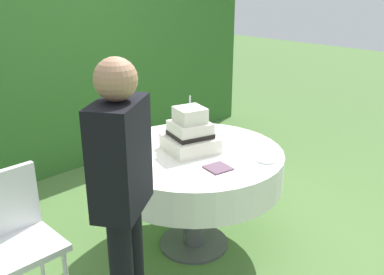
% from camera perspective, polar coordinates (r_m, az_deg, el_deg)
% --- Properties ---
extents(ground_plane, '(20.00, 20.00, 0.00)m').
position_cam_1_polar(ground_plane, '(3.42, 0.24, -13.81)').
color(ground_plane, '#547A3D').
extents(foliage_hedge, '(5.34, 0.41, 2.23)m').
position_cam_1_polar(foliage_hedge, '(4.60, -18.71, 9.27)').
color(foliage_hedge, '#336628').
rests_on(foliage_hedge, ground_plane).
extents(cake_table, '(1.26, 1.26, 0.77)m').
position_cam_1_polar(cake_table, '(3.10, 0.25, -3.96)').
color(cake_table, '#4C4C51').
rests_on(cake_table, ground_plane).
extents(wedding_cake, '(0.41, 0.41, 0.40)m').
position_cam_1_polar(wedding_cake, '(3.02, -0.24, 0.45)').
color(wedding_cake, silver).
rests_on(wedding_cake, cake_table).
extents(serving_plate_near, '(0.13, 0.13, 0.01)m').
position_cam_1_polar(serving_plate_near, '(3.37, 0.75, 0.50)').
color(serving_plate_near, white).
rests_on(serving_plate_near, cake_table).
extents(serving_plate_far, '(0.14, 0.14, 0.01)m').
position_cam_1_polar(serving_plate_far, '(3.40, 3.85, 0.66)').
color(serving_plate_far, white).
rests_on(serving_plate_far, cake_table).
extents(serving_plate_left, '(0.13, 0.13, 0.01)m').
position_cam_1_polar(serving_plate_left, '(2.93, 9.72, -2.96)').
color(serving_plate_left, white).
rests_on(serving_plate_left, cake_table).
extents(napkin_stack, '(0.17, 0.17, 0.01)m').
position_cam_1_polar(napkin_stack, '(2.78, 3.44, -4.02)').
color(napkin_stack, '#6B4C60').
rests_on(napkin_stack, cake_table).
extents(garden_chair, '(0.40, 0.40, 0.89)m').
position_cam_1_polar(garden_chair, '(2.76, -22.25, -11.38)').
color(garden_chair, white).
rests_on(garden_chair, ground_plane).
extents(standing_person, '(0.41, 0.36, 1.60)m').
position_cam_1_polar(standing_person, '(2.16, -9.10, -7.38)').
color(standing_person, black).
rests_on(standing_person, ground_plane).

